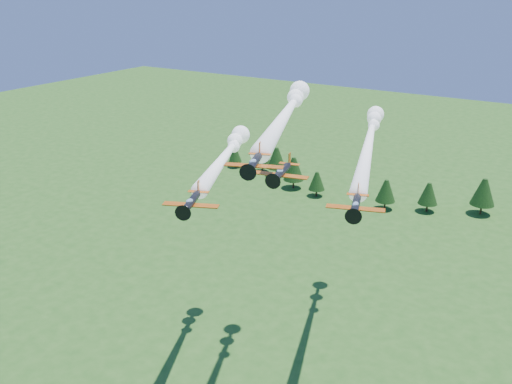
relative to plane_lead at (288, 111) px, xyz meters
The scene contains 5 objects.
plane_lead is the anchor object (origin of this frame).
plane_left 17.24m from the plane_lead, behind, with size 20.10×40.17×3.70m.
plane_right 22.10m from the plane_lead, 70.16° to the left, with size 23.35×58.81×3.70m.
plane_slot 11.52m from the plane_lead, 66.00° to the right, with size 8.57×9.43×2.99m.
treeline 101.90m from the plane_lead, 85.93° to the left, with size 167.50×20.81×11.74m.
Camera 1 is at (37.51, -62.37, 70.19)m, focal length 40.00 mm.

